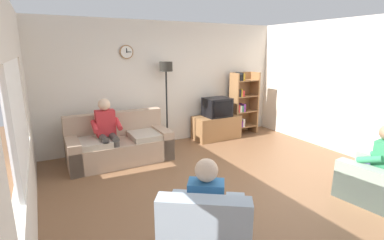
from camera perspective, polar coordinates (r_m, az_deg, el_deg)
The scene contains 14 objects.
ground_plane at distance 4.70m, azimuth 8.92°, elevation -12.78°, with size 12.00×12.00×0.00m, color brown.
back_wall_assembly at distance 6.56m, azimuth -4.81°, elevation 7.31°, with size 6.20×0.17×2.70m.
left_wall_assembly at distance 3.45m, azimuth -31.92°, elevation -0.96°, with size 0.12×5.80×2.70m.
right_wall at distance 6.42m, azimuth 30.37°, elevation 5.31°, with size 0.12×5.80×2.70m, color silver.
couch at distance 5.68m, azimuth -14.27°, elevation -4.85°, with size 1.90×0.88×0.90m.
tv_stand at distance 6.90m, azimuth 4.86°, elevation -1.44°, with size 1.10×0.56×0.56m.
tv at distance 6.77m, azimuth 5.06°, elevation 2.57°, with size 0.60×0.49×0.44m.
bookshelf at distance 7.31m, azimuth 9.93°, elevation 3.34°, with size 0.68×0.36×1.57m.
floor_lamp at distance 6.20m, azimuth -5.18°, elevation 7.84°, with size 0.28×0.28×1.85m.
armchair_near_window at distance 3.05m, azimuth 2.71°, elevation -22.49°, with size 1.16×1.18×0.90m.
armchair_near_bookshelf at distance 4.89m, azimuth 33.47°, elevation -10.23°, with size 0.90×0.97×0.90m.
person_on_couch at distance 5.42m, azimuth -16.63°, elevation -1.65°, with size 0.51×0.54×1.24m.
person_in_left_armchair at distance 2.95m, azimuth 2.89°, elevation -16.53°, with size 0.61×0.64×1.12m.
person_in_right_armchair at distance 4.81m, azimuth 32.99°, elevation -6.51°, with size 0.55×0.57×1.12m.
Camera 1 is at (-2.59, -3.32, 2.10)m, focal length 26.70 mm.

